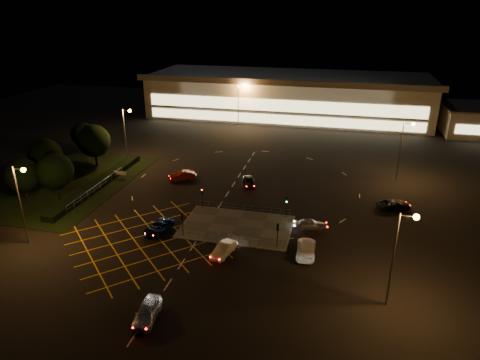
% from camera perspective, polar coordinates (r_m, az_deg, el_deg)
% --- Properties ---
extents(ground, '(180.00, 180.00, 0.00)m').
position_cam_1_polar(ground, '(59.01, -1.86, -5.14)').
color(ground, black).
rests_on(ground, ground).
extents(pedestrian_island, '(14.00, 9.00, 0.12)m').
position_cam_1_polar(pedestrian_island, '(56.82, -0.44, -6.20)').
color(pedestrian_island, '#4C4944').
rests_on(pedestrian_island, ground).
extents(grass_verge, '(18.00, 30.00, 0.08)m').
position_cam_1_polar(grass_verge, '(75.46, -21.57, -0.43)').
color(grass_verge, black).
rests_on(grass_verge, ground).
extents(hedge, '(2.00, 26.00, 1.00)m').
position_cam_1_polar(hedge, '(72.62, -18.36, -0.46)').
color(hedge, black).
rests_on(hedge, ground).
extents(supermarket, '(72.00, 26.50, 10.50)m').
position_cam_1_polar(supermarket, '(115.40, 6.36, 11.20)').
color(supermarket, beige).
rests_on(supermarket, ground).
extents(streetlight_sw, '(1.78, 0.56, 10.03)m').
position_cam_1_polar(streetlight_sw, '(56.33, -27.13, -1.75)').
color(streetlight_sw, slate).
rests_on(streetlight_sw, ground).
extents(streetlight_se, '(1.78, 0.56, 10.03)m').
position_cam_1_polar(streetlight_se, '(42.36, 20.54, -8.35)').
color(streetlight_se, slate).
rests_on(streetlight_se, ground).
extents(streetlight_nw, '(1.78, 0.56, 10.03)m').
position_cam_1_polar(streetlight_nw, '(80.81, -14.89, 6.74)').
color(streetlight_nw, slate).
rests_on(streetlight_nw, ground).
extents(streetlight_ne, '(1.78, 0.56, 10.03)m').
position_cam_1_polar(streetlight_ne, '(74.16, 21.02, 4.63)').
color(streetlight_ne, slate).
rests_on(streetlight_ne, ground).
extents(streetlight_far_left, '(1.78, 0.56, 10.03)m').
position_cam_1_polar(streetlight_far_left, '(103.36, -0.01, 10.75)').
color(streetlight_far_left, slate).
rests_on(streetlight_far_left, ground).
extents(streetlight_far_right, '(1.78, 0.56, 10.03)m').
position_cam_1_polar(streetlight_far_right, '(103.87, 22.56, 9.13)').
color(streetlight_far_right, slate).
rests_on(streetlight_far_right, ground).
extents(signal_sw, '(0.28, 0.30, 3.15)m').
position_cam_1_polar(signal_sw, '(54.03, -7.69, -5.25)').
color(signal_sw, black).
rests_on(signal_sw, pedestrian_island).
extents(signal_se, '(0.28, 0.30, 3.15)m').
position_cam_1_polar(signal_se, '(51.27, 5.04, -6.72)').
color(signal_se, black).
rests_on(signal_se, pedestrian_island).
extents(signal_nw, '(0.28, 0.30, 3.15)m').
position_cam_1_polar(signal_nw, '(60.77, -5.04, -1.89)').
color(signal_nw, black).
rests_on(signal_nw, pedestrian_island).
extents(signal_ne, '(0.28, 0.30, 3.15)m').
position_cam_1_polar(signal_ne, '(58.34, 6.24, -3.01)').
color(signal_ne, black).
rests_on(signal_ne, pedestrian_island).
extents(tree_a, '(5.04, 5.04, 6.86)m').
position_cam_1_polar(tree_a, '(69.37, -27.05, 0.53)').
color(tree_a, black).
rests_on(tree_a, ground).
extents(tree_b, '(5.40, 5.40, 7.35)m').
position_cam_1_polar(tree_b, '(76.28, -24.53, 3.04)').
color(tree_b, black).
rests_on(tree_b, ground).
extents(tree_c, '(5.76, 5.76, 7.84)m').
position_cam_1_polar(tree_c, '(80.13, -18.91, 4.95)').
color(tree_c, black).
rests_on(tree_c, ground).
extents(tree_d, '(4.68, 4.68, 6.37)m').
position_cam_1_polar(tree_d, '(88.39, -20.16, 5.71)').
color(tree_d, black).
rests_on(tree_d, ground).
extents(tree_e, '(5.40, 5.40, 7.35)m').
position_cam_1_polar(tree_e, '(68.26, -23.48, 1.10)').
color(tree_e, black).
rests_on(tree_e, ground).
extents(car_near_silver, '(2.33, 4.79, 1.57)m').
position_cam_1_polar(car_near_silver, '(42.37, -12.27, -16.78)').
color(car_near_silver, silver).
rests_on(car_near_silver, ground).
extents(car_queue_white, '(2.38, 4.42, 1.38)m').
position_cam_1_polar(car_queue_white, '(50.61, -2.21, -9.25)').
color(car_queue_white, silver).
rests_on(car_queue_white, ground).
extents(car_left_blue, '(2.99, 5.11, 1.33)m').
position_cam_1_polar(car_left_blue, '(56.33, -10.83, -6.21)').
color(car_left_blue, '#0B1842').
rests_on(car_left_blue, ground).
extents(car_far_dkgrey, '(3.04, 4.69, 1.26)m').
position_cam_1_polar(car_far_dkgrey, '(69.41, 1.22, -0.21)').
color(car_far_dkgrey, black).
rests_on(car_far_dkgrey, ground).
extents(car_right_silver, '(4.09, 2.08, 1.34)m').
position_cam_1_polar(car_right_silver, '(56.84, 9.38, -5.82)').
color(car_right_silver, silver).
rests_on(car_right_silver, ground).
extents(car_circ_red, '(4.58, 3.72, 1.47)m').
position_cam_1_polar(car_circ_red, '(72.21, -7.69, 0.59)').
color(car_circ_red, maroon).
rests_on(car_circ_red, ground).
extents(car_east_grey, '(5.36, 3.80, 1.36)m').
position_cam_1_polar(car_east_grey, '(65.25, 19.86, -3.09)').
color(car_east_grey, black).
rests_on(car_east_grey, ground).
extents(car_approach_white, '(2.45, 5.48, 1.56)m').
position_cam_1_polar(car_approach_white, '(51.25, 8.79, -8.98)').
color(car_approach_white, silver).
rests_on(car_approach_white, ground).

